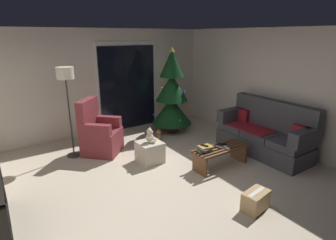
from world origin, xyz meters
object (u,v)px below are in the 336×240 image
at_px(cell_phone, 205,146).
at_px(couch, 265,134).
at_px(remote_white, 226,148).
at_px(ottoman, 150,152).
at_px(teddy_bear_cream, 150,136).
at_px(teddy_bear_chestnut_by_tree, 158,136).
at_px(armchair, 99,134).
at_px(remote_black, 222,144).
at_px(remote_graphite, 219,147).
at_px(book_stack, 205,149).
at_px(coffee_table, 221,154).
at_px(christmas_tree, 172,96).
at_px(floor_lamp, 66,82).
at_px(cardboard_box_taped_mid_floor, 256,201).

bearing_deg(cell_phone, couch, -19.92).
distance_m(remote_white, ottoman, 1.44).
bearing_deg(teddy_bear_cream, remote_white, -43.03).
xyz_separation_m(couch, teddy_bear_chestnut_by_tree, (-1.50, 1.76, -0.28)).
bearing_deg(armchair, remote_black, -44.93).
distance_m(remote_graphite, remote_white, 0.14).
bearing_deg(remote_white, book_stack, 171.41).
xyz_separation_m(book_stack, armchair, (-1.28, 1.80, -0.03)).
xyz_separation_m(coffee_table, christmas_tree, (0.34, 2.11, 0.67)).
relative_size(cell_phone, teddy_bear_cream, 0.50).
height_order(remote_black, christmas_tree, christmas_tree).
bearing_deg(ottoman, teddy_bear_cream, -42.33).
distance_m(book_stack, floor_lamp, 2.85).
bearing_deg(teddy_bear_chestnut_by_tree, couch, -49.48).
xyz_separation_m(remote_white, armchair, (-1.69, 1.92, 0.01)).
height_order(remote_graphite, teddy_bear_cream, teddy_bear_cream).
height_order(couch, book_stack, couch).
height_order(couch, christmas_tree, christmas_tree).
distance_m(remote_black, ottoman, 1.38).
height_order(coffee_table, remote_graphite, remote_graphite).
bearing_deg(remote_graphite, cardboard_box_taped_mid_floor, 57.58).
bearing_deg(teddy_bear_cream, book_stack, -53.50).
relative_size(armchair, teddy_bear_chestnut_by_tree, 3.96).
distance_m(cell_phone, floor_lamp, 2.82).
bearing_deg(ottoman, teddy_bear_chestnut_by_tree, 50.13).
bearing_deg(book_stack, couch, -2.48).
relative_size(remote_black, ottoman, 0.35).
bearing_deg(couch, remote_black, 173.71).
bearing_deg(cardboard_box_taped_mid_floor, teddy_bear_chestnut_by_tree, 85.84).
distance_m(remote_white, armchair, 2.56).
xyz_separation_m(armchair, teddy_bear_chestnut_by_tree, (1.34, -0.11, -0.28)).
xyz_separation_m(coffee_table, armchair, (-1.63, 1.84, 0.15)).
xyz_separation_m(teddy_bear_cream, cardboard_box_taped_mid_floor, (0.47, -2.12, -0.38)).
bearing_deg(ottoman, christmas_tree, 42.29).
xyz_separation_m(book_stack, floor_lamp, (-1.79, 1.94, 1.08)).
bearing_deg(remote_graphite, teddy_bear_cream, -55.20).
bearing_deg(floor_lamp, coffee_table, -42.76).
bearing_deg(remote_graphite, book_stack, -17.55).
bearing_deg(coffee_table, floor_lamp, 137.24).
distance_m(remote_graphite, teddy_bear_cream, 1.29).
distance_m(couch, christmas_tree, 2.36).
height_order(couch, teddy_bear_cream, couch).
height_order(christmas_tree, teddy_bear_chestnut_by_tree, christmas_tree).
height_order(remote_black, teddy_bear_cream, teddy_bear_cream).
height_order(teddy_bear_cream, cardboard_box_taped_mid_floor, teddy_bear_cream).
bearing_deg(floor_lamp, couch, -30.93).
bearing_deg(cardboard_box_taped_mid_floor, couch, 35.00).
relative_size(remote_graphite, teddy_bear_cream, 0.55).
bearing_deg(coffee_table, cardboard_box_taped_mid_floor, -112.42).
height_order(coffee_table, floor_lamp, floor_lamp).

